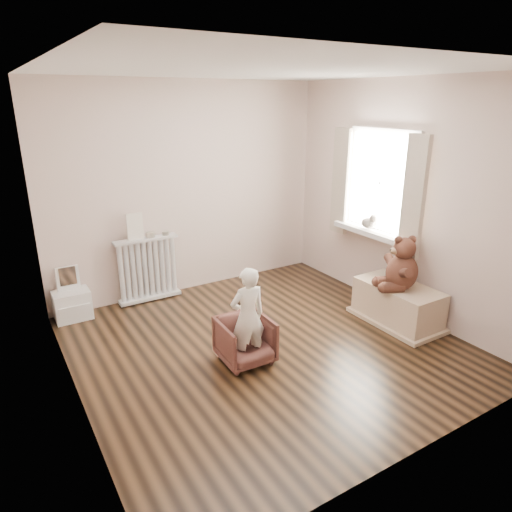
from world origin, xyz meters
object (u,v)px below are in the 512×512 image
toy_vanity (71,296)px  child (248,316)px  radiator (148,271)px  plush_cat (368,221)px  armchair (245,340)px  toy_bench (397,305)px  teddy_bear (402,268)px

toy_vanity → child: (1.22, -1.84, 0.22)m
radiator → child: 1.90m
radiator → plush_cat: plush_cat is taller
toy_vanity → armchair: (1.22, -1.79, -0.05)m
armchair → plush_cat: 2.19m
toy_vanity → armchair: 2.17m
child → plush_cat: bearing=-162.2°
toy_bench → plush_cat: (0.14, 0.68, 0.80)m
radiator → armchair: 1.85m
child → toy_bench: bearing=178.3°
toy_bench → toy_vanity: bearing=147.3°
armchair → toy_bench: 1.86m
toy_bench → armchair: bearing=174.4°
toy_vanity → child: bearing=-56.5°
radiator → plush_cat: bearing=-29.9°
toy_vanity → plush_cat: size_ratio=2.68×
teddy_bear → radiator: bearing=159.3°
child → toy_bench: size_ratio=1.02×
toy_bench → teddy_bear: size_ratio=1.61×
armchair → toy_bench: size_ratio=0.52×
armchair → teddy_bear: bearing=-5.1°
toy_vanity → child: child is taller
plush_cat → armchair: bearing=-167.2°
radiator → toy_vanity: (-0.91, -0.03, -0.11)m
toy_vanity → toy_bench: toy_vanity is taller
toy_vanity → toy_bench: (3.07, -1.97, -0.08)m
toy_bench → teddy_bear: (-0.05, -0.05, 0.47)m
radiator → plush_cat: size_ratio=3.53×
armchair → plush_cat: bearing=16.4°
teddy_bear → toy_bench: bearing=68.5°
teddy_bear → plush_cat: bearing=98.8°
toy_vanity → plush_cat: plush_cat is taller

